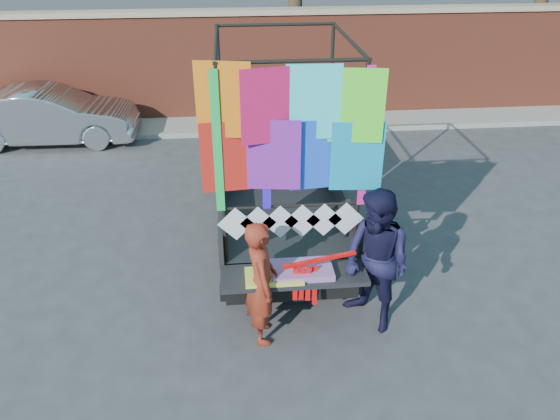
{
  "coord_description": "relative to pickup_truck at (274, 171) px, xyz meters",
  "views": [
    {
      "loc": [
        -0.74,
        -6.25,
        4.62
      ],
      "look_at": [
        -0.18,
        -0.25,
        1.29
      ],
      "focal_mm": 35.0,
      "sensor_mm": 36.0,
      "label": 1
    }
  ],
  "objects": [
    {
      "name": "ground",
      "position": [
        0.08,
        -1.93,
        -0.82
      ],
      "size": [
        90.0,
        90.0,
        0.0
      ],
      "primitive_type": "plane",
      "color": "#38383A",
      "rests_on": "ground"
    },
    {
      "name": "brick_wall",
      "position": [
        0.08,
        5.07,
        0.5
      ],
      "size": [
        30.0,
        0.45,
        2.61
      ],
      "color": "#96402B",
      "rests_on": "ground"
    },
    {
      "name": "curb",
      "position": [
        0.08,
        4.37,
        -0.76
      ],
      "size": [
        30.0,
        1.2,
        0.12
      ],
      "primitive_type": "cube",
      "color": "gray",
      "rests_on": "ground"
    },
    {
      "name": "pickup_truck",
      "position": [
        0.0,
        0.0,
        0.0
      ],
      "size": [
        2.07,
        5.19,
        3.27
      ],
      "color": "black",
      "rests_on": "ground"
    },
    {
      "name": "sedan",
      "position": [
        -4.66,
        3.81,
        -0.21
      ],
      "size": [
        3.76,
        1.34,
        1.24
      ],
      "primitive_type": "imported",
      "rotation": [
        0.0,
        0.0,
        1.56
      ],
      "color": "#ABAEB2",
      "rests_on": "ground"
    },
    {
      "name": "woman",
      "position": [
        -0.4,
        -3.02,
        -0.02
      ],
      "size": [
        0.44,
        0.62,
        1.61
      ],
      "primitive_type": "imported",
      "rotation": [
        0.0,
        0.0,
        1.66
      ],
      "color": "maroon",
      "rests_on": "ground"
    },
    {
      "name": "man",
      "position": [
        0.99,
        -2.9,
        0.1
      ],
      "size": [
        1.07,
        1.13,
        1.85
      ],
      "primitive_type": "imported",
      "rotation": [
        0.0,
        0.0,
        -1.01
      ],
      "color": "black",
      "rests_on": "ground"
    },
    {
      "name": "streamer_bundle",
      "position": [
        0.19,
        -2.97,
        0.03
      ],
      "size": [
        0.9,
        0.27,
        0.64
      ],
      "color": "red",
      "rests_on": "ground"
    }
  ]
}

